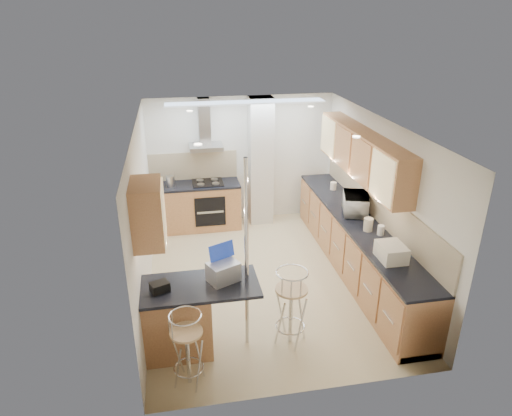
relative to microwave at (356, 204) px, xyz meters
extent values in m
plane|color=beige|center=(-1.55, -0.26, -1.08)|extent=(4.80, 4.80, 0.00)
cube|color=white|center=(-1.55, 2.14, 0.17)|extent=(3.60, 0.04, 2.50)
cube|color=white|center=(-1.55, -2.66, 0.17)|extent=(3.60, 0.04, 2.50)
cube|color=white|center=(-3.35, -0.26, 0.17)|extent=(0.04, 4.80, 2.50)
cube|color=white|center=(0.25, -0.26, 0.17)|extent=(0.04, 4.80, 2.50)
cube|color=white|center=(-1.55, -0.26, 1.42)|extent=(3.60, 4.80, 0.02)
cube|color=#A86C43|center=(0.08, 0.14, 0.80)|extent=(0.34, 3.00, 0.72)
cube|color=#A86C43|center=(-3.18, -1.61, 0.80)|extent=(0.34, 0.62, 0.72)
cube|color=beige|center=(0.24, -0.26, 0.10)|extent=(0.03, 4.40, 0.56)
cube|color=beige|center=(-2.50, 2.12, 0.10)|extent=(1.70, 0.03, 0.56)
cube|color=silver|center=(-1.20, 1.94, 0.17)|extent=(0.45, 0.40, 2.50)
cube|color=#A6A8AB|center=(-2.25, 1.89, 0.54)|extent=(0.62, 0.48, 0.08)
cube|color=#A6A8AB|center=(-2.25, 2.03, 0.98)|extent=(0.22, 0.20, 0.88)
cylinder|color=silver|center=(-2.08, -1.71, 0.17)|extent=(0.05, 0.05, 2.50)
cube|color=black|center=(-2.25, 1.53, -0.63)|extent=(0.58, 0.02, 0.58)
cube|color=black|center=(-2.25, 1.84, -0.15)|extent=(0.58, 0.50, 0.02)
cube|color=tan|center=(-1.55, 1.54, 1.41)|extent=(2.80, 0.35, 0.02)
cube|color=#A86C43|center=(-0.05, -0.26, -0.64)|extent=(0.60, 4.40, 0.88)
cube|color=black|center=(-0.05, -0.26, -0.18)|extent=(0.63, 4.40, 0.04)
cube|color=#A86C43|center=(-2.50, 1.84, -0.64)|extent=(1.70, 0.60, 0.88)
cube|color=black|center=(-2.50, 1.84, -0.18)|extent=(1.70, 0.63, 0.04)
cube|color=#A86C43|center=(-2.67, -1.71, -0.63)|extent=(1.35, 0.62, 0.90)
cube|color=black|center=(-2.67, -1.71, -0.16)|extent=(1.47, 0.72, 0.04)
imported|color=white|center=(0.00, 0.00, 0.00)|extent=(0.54, 0.66, 0.32)
cube|color=#A5A8AD|center=(-2.36, -1.67, -0.02)|extent=(0.43, 0.39, 0.24)
cube|color=black|center=(-3.11, -1.76, -0.08)|extent=(0.25, 0.22, 0.11)
cylinder|color=silver|center=(0.04, 0.21, -0.08)|extent=(0.12, 0.12, 0.16)
cylinder|color=silver|center=(0.00, 1.07, -0.09)|extent=(0.14, 0.14, 0.15)
cylinder|color=beige|center=(-0.06, -0.65, -0.06)|extent=(0.18, 0.18, 0.20)
cylinder|color=white|center=(0.07, -0.82, -0.08)|extent=(0.11, 0.11, 0.15)
cube|color=silver|center=(-0.11, -1.52, -0.05)|extent=(0.32, 0.41, 0.21)
cylinder|color=#A6A8AB|center=(-2.95, 1.77, -0.05)|extent=(0.16, 0.16, 0.21)
camera|label=1|loc=(-2.83, -6.40, 2.88)|focal=32.00mm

